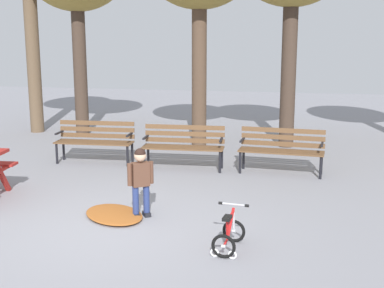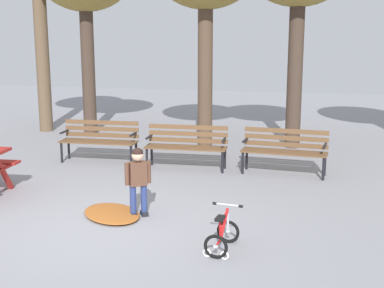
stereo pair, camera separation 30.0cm
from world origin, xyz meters
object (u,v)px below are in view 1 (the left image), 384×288
child_standing (141,177)px  kids_bicycle (229,235)px  park_bench_right (282,147)px  park_bench_left (184,143)px  park_bench_far_left (95,138)px

child_standing → kids_bicycle: size_ratio=1.74×
park_bench_right → kids_bicycle: bearing=-97.0°
park_bench_left → park_bench_right: (1.91, 0.03, 0.00)m
park_bench_far_left → child_standing: child_standing is taller
kids_bicycle → park_bench_far_left: bearing=130.0°
park_bench_right → park_bench_left: bearing=-179.0°
park_bench_right → child_standing: size_ratio=1.59×
park_bench_far_left → kids_bicycle: (3.33, -3.98, -0.31)m
park_bench_left → kids_bicycle: 4.12m
park_bench_left → kids_bicycle: size_ratio=2.75×
park_bench_right → kids_bicycle: (-0.48, -3.89, -0.31)m
park_bench_far_left → park_bench_left: bearing=-3.6°
kids_bicycle → park_bench_left: bearing=110.4°
park_bench_far_left → kids_bicycle: bearing=-50.0°
park_bench_right → child_standing: 3.50m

